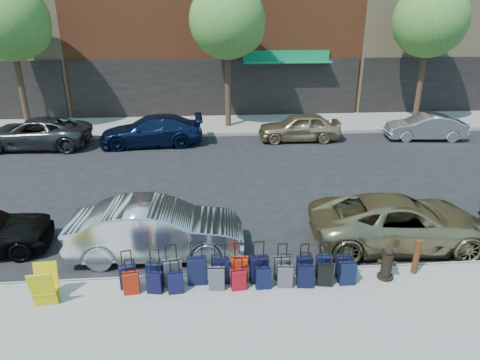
{
  "coord_description": "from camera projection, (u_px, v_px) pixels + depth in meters",
  "views": [
    {
      "loc": [
        -0.67,
        -13.19,
        6.06
      ],
      "look_at": [
        0.26,
        -1.5,
        1.35
      ],
      "focal_mm": 32.0,
      "sensor_mm": 36.0,
      "label": 1
    }
  ],
  "objects": [
    {
      "name": "tree_right",
      "position": [
        432.0,
        22.0,
        22.11
      ],
      "size": [
        3.8,
        3.8,
        7.27
      ],
      "color": "black",
      "rests_on": "sidewalk_far"
    },
    {
      "name": "suitcase_front_10",
      "position": [
        344.0,
        267.0,
        10.05
      ],
      "size": [
        0.38,
        0.24,
        0.88
      ],
      "rotation": [
        0.0,
        0.0,
        -0.12
      ],
      "color": "black",
      "rests_on": "sidewalk_near"
    },
    {
      "name": "ground",
      "position": [
        229.0,
        201.0,
        14.51
      ],
      "size": [
        120.0,
        120.0,
        0.0
      ],
      "primitive_type": "plane",
      "color": "black",
      "rests_on": "ground"
    },
    {
      "name": "suitcase_back_1",
      "position": [
        155.0,
        282.0,
        9.51
      ],
      "size": [
        0.36,
        0.25,
        0.8
      ],
      "rotation": [
        0.0,
        0.0,
        -0.19
      ],
      "color": "black",
      "rests_on": "sidewalk_near"
    },
    {
      "name": "sidewalk_far",
      "position": [
        219.0,
        125.0,
        23.73
      ],
      "size": [
        60.0,
        4.0,
        0.15
      ],
      "primitive_type": "cube",
      "color": "gray",
      "rests_on": "ground"
    },
    {
      "name": "suitcase_back_2",
      "position": [
        175.0,
        283.0,
        9.5
      ],
      "size": [
        0.35,
        0.22,
        0.8
      ],
      "rotation": [
        0.0,
        0.0,
        0.08
      ],
      "color": "black",
      "rests_on": "sidewalk_near"
    },
    {
      "name": "display_rack",
      "position": [
        45.0,
        286.0,
        9.08
      ],
      "size": [
        0.52,
        0.57,
        0.87
      ],
      "rotation": [
        0.0,
        0.0,
        0.07
      ],
      "color": "gold",
      "rests_on": "sidewalk_near"
    },
    {
      "name": "suitcase_back_5",
      "position": [
        238.0,
        280.0,
        9.62
      ],
      "size": [
        0.34,
        0.22,
        0.78
      ],
      "rotation": [
        0.0,
        0.0,
        0.1
      ],
      "color": "maroon",
      "rests_on": "sidewalk_near"
    },
    {
      "name": "suitcase_front_5",
      "position": [
        239.0,
        269.0,
        9.92
      ],
      "size": [
        0.42,
        0.27,
        0.96
      ],
      "rotation": [
        0.0,
        0.0,
        -0.14
      ],
      "color": "#B11F0B",
      "rests_on": "sidewalk_near"
    },
    {
      "name": "fire_hydrant",
      "position": [
        387.0,
        264.0,
        9.96
      ],
      "size": [
        0.43,
        0.38,
        0.84
      ],
      "rotation": [
        0.0,
        0.0,
        -0.3
      ],
      "color": "black",
      "rests_on": "sidewalk_near"
    },
    {
      "name": "suitcase_back_8",
      "position": [
        305.0,
        276.0,
        9.71
      ],
      "size": [
        0.38,
        0.25,
        0.86
      ],
      "rotation": [
        0.0,
        0.0,
        -0.11
      ],
      "color": "black",
      "rests_on": "sidewalk_near"
    },
    {
      "name": "suitcase_front_3",
      "position": [
        197.0,
        271.0,
        9.8
      ],
      "size": [
        0.44,
        0.24,
        1.06
      ],
      "rotation": [
        0.0,
        0.0,
        0.01
      ],
      "color": "black",
      "rests_on": "sidewalk_near"
    },
    {
      "name": "curb_far",
      "position": [
        220.0,
        135.0,
        21.86
      ],
      "size": [
        60.0,
        0.08,
        0.15
      ],
      "primitive_type": "cube",
      "color": "gray",
      "rests_on": "ground"
    },
    {
      "name": "car_near_1",
      "position": [
        157.0,
        230.0,
        11.07
      ],
      "size": [
        4.52,
        1.66,
        1.48
      ],
      "primitive_type": "imported",
      "rotation": [
        0.0,
        0.0,
        1.55
      ],
      "color": "silver",
      "rests_on": "ground"
    },
    {
      "name": "car_far_3",
      "position": [
        425.0,
        127.0,
        21.12
      ],
      "size": [
        3.88,
        1.68,
        1.24
      ],
      "primitive_type": "imported",
      "rotation": [
        0.0,
        0.0,
        -1.67
      ],
      "color": "#B6B9BE",
      "rests_on": "ground"
    },
    {
      "name": "bollard",
      "position": [
        416.0,
        256.0,
        10.13
      ],
      "size": [
        0.16,
        0.16,
        0.88
      ],
      "color": "#38190C",
      "rests_on": "sidewalk_near"
    },
    {
      "name": "car_far_0",
      "position": [
        35.0,
        133.0,
        19.83
      ],
      "size": [
        5.06,
        2.49,
        1.38
      ],
      "primitive_type": "imported",
      "rotation": [
        0.0,
        0.0,
        -1.61
      ],
      "color": "#323235",
      "rests_on": "ground"
    },
    {
      "name": "suitcase_front_1",
      "position": [
        155.0,
        273.0,
        9.78
      ],
      "size": [
        0.41,
        0.28,
        0.9
      ],
      "rotation": [
        0.0,
        0.0,
        -0.2
      ],
      "color": "black",
      "rests_on": "sidewalk_near"
    },
    {
      "name": "car_near_2",
      "position": [
        400.0,
        222.0,
        11.63
      ],
      "size": [
        4.95,
        2.45,
        1.35
      ],
      "primitive_type": "imported",
      "rotation": [
        0.0,
        0.0,
        1.53
      ],
      "color": "#8E7F57",
      "rests_on": "ground"
    },
    {
      "name": "car_far_1",
      "position": [
        151.0,
        131.0,
        20.2
      ],
      "size": [
        4.93,
        2.26,
        1.4
      ],
      "primitive_type": "imported",
      "rotation": [
        0.0,
        0.0,
        -1.51
      ],
      "color": "#0B1532",
      "rests_on": "ground"
    },
    {
      "name": "curb_near",
      "position": [
        239.0,
        275.0,
        10.34
      ],
      "size": [
        60.0,
        0.08,
        0.15
      ],
      "primitive_type": "cube",
      "color": "gray",
      "rests_on": "ground"
    },
    {
      "name": "suitcase_back_6",
      "position": [
        263.0,
        278.0,
        9.66
      ],
      "size": [
        0.34,
        0.2,
        0.81
      ],
      "rotation": [
        0.0,
        0.0,
        0.02
      ],
      "color": "black",
      "rests_on": "sidewalk_near"
    },
    {
      "name": "suitcase_front_9",
      "position": [
        324.0,
        266.0,
        10.07
      ],
      "size": [
        0.39,
        0.24,
        0.89
      ],
      "rotation": [
        0.0,
        0.0,
        -0.1
      ],
      "color": "black",
      "rests_on": "sidewalk_near"
    },
    {
      "name": "suitcase_front_0",
      "position": [
        128.0,
        276.0,
        9.68
      ],
      "size": [
        0.41,
        0.27,
        0.92
      ],
      "rotation": [
        0.0,
        0.0,
        0.17
      ],
      "color": "black",
      "rests_on": "sidewalk_near"
    },
    {
      "name": "suitcase_back_4",
      "position": [
        217.0,
        278.0,
        9.62
      ],
      "size": [
        0.38,
        0.24,
        0.86
      ],
      "rotation": [
        0.0,
        0.0,
        -0.09
      ],
      "color": "#434348",
      "rests_on": "sidewalk_near"
    },
    {
      "name": "car_far_2",
      "position": [
        299.0,
        127.0,
        20.93
      ],
      "size": [
        4.03,
        1.7,
        1.36
      ],
      "primitive_type": "imported",
      "rotation": [
        0.0,
        0.0,
        -1.59
      ],
      "color": "tan",
      "rests_on": "ground"
    },
    {
      "name": "suitcase_front_7",
      "position": [
        282.0,
        267.0,
        10.01
      ],
      "size": [
        0.37,
        0.21,
        0.89
      ],
      "rotation": [
        0.0,
        0.0,
        0.01
      ],
      "color": "#343438",
      "rests_on": "sidewalk_near"
    },
    {
      "name": "tree_center",
      "position": [
        230.0,
        23.0,
        21.33
      ],
      "size": [
        3.8,
        3.8,
        7.27
      ],
      "color": "black",
      "rests_on": "sidewalk_far"
    },
    {
      "name": "suitcase_front_8",
      "position": [
        304.0,
        267.0,
        10.06
      ],
      "size": [
        0.38,
        0.24,
        0.86
      ],
      "rotation": [
        0.0,
        0.0,
        0.12
      ],
      "color": "black",
      "rests_on": "sidewalk_near"
    },
    {
      "name": "suitcase_back_0",
      "position": [
        131.0,
        283.0,
        9.48
      ],
      "size": [
        0.37,
        0.24,
        0.83
      ],
      "rotation": [
        0.0,
        0.0,
        0.11
      ],
      "color": "maroon",
      "rests_on": "sidewalk_near"
    },
    {
      "name": "suitcase_back_10",
      "position": [
        347.0,
        273.0,
        9.8
      ],
      "size": [
        0.37,
        0.21,
        0.87
      ],
      "rotation": [
        0.0,
        0.0,
        0.0
      ],
      "color": "black",
      "rests_on": "sidewalk_near"
    },
    {
      "name": "suitcase_back_7",
      "position": [
        285.0,
        276.0,
        9.71
      ],
      "size": [
        0.36,
        0.24,
        0.82
      ],
      "rotation": [
        0.0,
        0.0,
        -0.11
      ],
      "color": "#434349",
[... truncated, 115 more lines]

